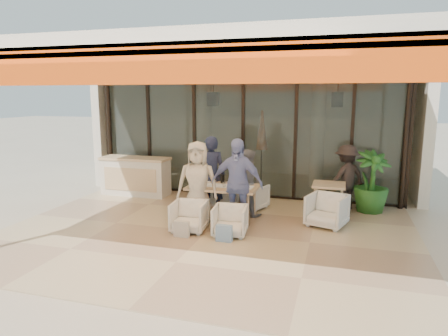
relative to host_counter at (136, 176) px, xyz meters
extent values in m
plane|color=#C6B293|center=(2.79, -2.30, -0.53)|extent=(70.00, 70.00, 0.00)
cube|color=tan|center=(2.79, -2.30, -0.53)|extent=(8.00, 6.00, 0.01)
cube|color=silver|center=(2.79, -2.30, 2.77)|extent=(8.00, 6.00, 0.20)
cube|color=#F44F0C|center=(2.79, -5.24, 2.49)|extent=(8.00, 0.12, 0.45)
cube|color=orange|center=(2.79, -4.55, 2.61)|extent=(8.00, 1.50, 0.06)
cylinder|color=black|center=(-1.09, 0.58, 1.07)|extent=(0.12, 0.12, 3.20)
cylinder|color=black|center=(6.67, 0.58, 1.07)|extent=(0.12, 0.12, 3.20)
cube|color=#9EADA3|center=(2.79, 0.70, 1.07)|extent=(8.00, 0.03, 3.20)
cube|color=black|center=(2.79, 0.70, -0.49)|extent=(8.00, 0.10, 0.08)
cube|color=black|center=(2.79, 0.70, 2.63)|extent=(8.00, 0.10, 0.08)
cube|color=black|center=(-1.21, 0.70, 1.07)|extent=(0.08, 0.10, 3.20)
cube|color=black|center=(0.09, 0.70, 1.07)|extent=(0.08, 0.10, 3.20)
cube|color=black|center=(1.44, 0.70, 1.07)|extent=(0.08, 0.10, 3.20)
cube|color=black|center=(2.79, 0.70, 1.07)|extent=(0.08, 0.10, 3.20)
cube|color=black|center=(4.14, 0.70, 1.07)|extent=(0.08, 0.10, 3.20)
cube|color=black|center=(5.49, 0.70, 1.07)|extent=(0.08, 0.10, 3.20)
cube|color=black|center=(6.79, 0.70, 1.07)|extent=(0.08, 0.10, 3.20)
cube|color=silver|center=(2.79, 4.20, 1.17)|extent=(9.00, 0.25, 3.40)
cube|color=silver|center=(-1.61, 2.45, 1.17)|extent=(0.25, 3.50, 3.40)
cube|color=silver|center=(7.19, 2.45, 1.17)|extent=(0.25, 3.50, 3.40)
cube|color=silver|center=(2.79, 2.45, 2.87)|extent=(9.00, 3.50, 0.25)
cube|color=#E3BF8A|center=(2.79, 2.45, -0.52)|extent=(8.00, 3.50, 0.02)
cylinder|color=silver|center=(1.19, 2.30, 0.97)|extent=(0.40, 0.40, 3.00)
cylinder|color=silver|center=(4.59, 2.30, 0.97)|extent=(0.40, 0.40, 3.00)
cylinder|color=black|center=(1.59, 1.90, 2.47)|extent=(0.03, 0.03, 0.70)
cube|color=black|center=(1.59, 1.90, 2.02)|extent=(0.30, 0.30, 0.40)
sphere|color=#FFBF72|center=(1.59, 1.90, 2.02)|extent=(0.18, 0.18, 0.18)
cylinder|color=black|center=(5.09, 1.90, 2.47)|extent=(0.03, 0.03, 0.70)
cube|color=black|center=(5.09, 1.90, 2.02)|extent=(0.30, 0.30, 0.40)
sphere|color=#FFBF72|center=(5.09, 1.90, 2.02)|extent=(0.18, 0.18, 0.18)
cylinder|color=black|center=(3.09, 1.70, -0.48)|extent=(0.40, 0.40, 0.05)
cylinder|color=black|center=(3.09, 1.70, 0.52)|extent=(0.04, 0.04, 2.10)
cone|color=#FA4E15|center=(3.09, 1.70, 1.17)|extent=(0.32, 0.32, 1.10)
cube|color=silver|center=(0.00, 0.00, -0.03)|extent=(1.80, 0.60, 1.00)
cube|color=#E3BF8A|center=(0.00, 0.00, 0.48)|extent=(1.85, 0.65, 0.06)
cube|color=#E3BF8A|center=(0.00, -0.31, -0.03)|extent=(1.50, 0.02, 0.60)
cube|color=#E3BF8A|center=(2.85, -1.34, 0.19)|extent=(1.50, 0.90, 0.05)
cube|color=white|center=(2.85, -1.34, 0.21)|extent=(1.30, 0.35, 0.01)
cylinder|color=#E3BF8A|center=(2.23, -1.66, -0.18)|extent=(0.06, 0.06, 0.70)
cylinder|color=#E3BF8A|center=(3.47, -1.66, -0.18)|extent=(0.06, 0.06, 0.70)
cylinder|color=#E3BF8A|center=(2.23, -1.02, -0.18)|extent=(0.06, 0.06, 0.70)
cylinder|color=#E3BF8A|center=(3.47, -1.02, -0.18)|extent=(0.06, 0.06, 0.70)
cylinder|color=white|center=(2.40, -1.49, 0.27)|extent=(0.06, 0.06, 0.11)
cylinder|color=white|center=(2.60, -1.14, 0.27)|extent=(0.06, 0.06, 0.11)
cylinder|color=white|center=(2.90, -1.44, 0.27)|extent=(0.06, 0.06, 0.11)
cylinder|color=white|center=(3.15, -1.16, 0.27)|extent=(0.06, 0.06, 0.11)
cylinder|color=white|center=(3.35, -1.54, 0.27)|extent=(0.06, 0.06, 0.11)
cylinder|color=#984C16|center=(2.30, -1.19, 0.30)|extent=(0.07, 0.07, 0.16)
cylinder|color=black|center=(2.75, -1.06, 0.30)|extent=(0.09, 0.09, 0.17)
cylinder|color=black|center=(2.75, -1.06, 0.39)|extent=(0.10, 0.10, 0.01)
cylinder|color=white|center=(2.40, -1.64, 0.22)|extent=(0.22, 0.22, 0.01)
cylinder|color=white|center=(3.30, -1.64, 0.22)|extent=(0.22, 0.22, 0.01)
cylinder|color=white|center=(2.40, -1.02, 0.22)|extent=(0.22, 0.22, 0.01)
cylinder|color=white|center=(3.30, -1.02, 0.22)|extent=(0.22, 0.22, 0.01)
imported|color=white|center=(2.43, -0.39, -0.24)|extent=(0.70, 0.67, 0.59)
imported|color=white|center=(3.27, -0.39, -0.20)|extent=(0.81, 0.78, 0.66)
imported|color=white|center=(2.43, -2.29, -0.19)|extent=(0.71, 0.67, 0.68)
imported|color=white|center=(3.27, -2.29, -0.21)|extent=(0.69, 0.65, 0.65)
imported|color=#161B32|center=(2.43, -0.89, 0.36)|extent=(0.72, 0.55, 1.77)
imported|color=slate|center=(3.27, -0.89, 0.22)|extent=(0.87, 0.77, 1.50)
imported|color=beige|center=(2.43, -1.79, 0.34)|extent=(0.94, 0.70, 1.75)
imported|color=#7482C2|center=(3.27, -1.79, 0.39)|extent=(1.10, 0.52, 1.84)
cube|color=silver|center=(2.43, -2.69, -0.36)|extent=(0.30, 0.10, 0.34)
cube|color=#99BFD8|center=(3.27, -2.69, -0.36)|extent=(0.30, 0.10, 0.34)
cube|color=#E3BF8A|center=(5.03, -0.47, 0.19)|extent=(0.70, 0.70, 0.05)
cylinder|color=#E3BF8A|center=(4.75, -0.75, -0.18)|extent=(0.05, 0.05, 0.70)
cylinder|color=#E3BF8A|center=(5.31, -0.75, -0.18)|extent=(0.05, 0.05, 0.70)
cylinder|color=#E3BF8A|center=(4.75, -0.19, -0.18)|extent=(0.05, 0.05, 0.70)
cylinder|color=#E3BF8A|center=(5.31, -0.19, -0.18)|extent=(0.05, 0.05, 0.70)
imported|color=white|center=(5.03, -1.22, -0.16)|extent=(0.90, 0.87, 0.75)
imported|color=black|center=(5.40, 0.20, 0.24)|extent=(1.14, 1.08, 1.55)
imported|color=#1E5919|center=(5.95, 0.11, 0.19)|extent=(1.09, 1.09, 1.44)
camera|label=1|loc=(5.25, -9.37, 2.16)|focal=32.00mm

